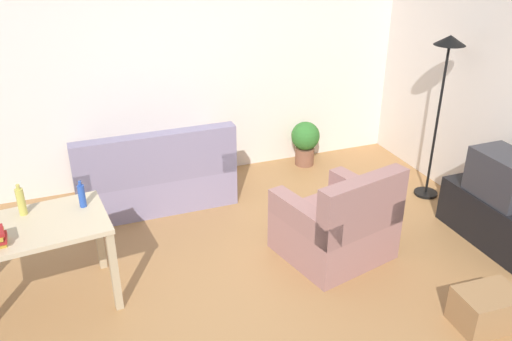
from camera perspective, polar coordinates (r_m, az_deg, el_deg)
ground_plane at (r=4.84m, az=1.01°, el=-10.75°), size 5.20×4.40×0.02m
wall_rear at (r=6.17m, az=-6.61°, el=11.40°), size 5.20×0.10×2.70m
couch at (r=5.84m, az=-10.97°, el=-0.71°), size 1.67×0.84×0.92m
tv_stand at (r=5.60m, az=24.45°, el=-4.81°), size 0.44×1.10×0.48m
tv at (r=5.40m, az=25.37°, el=-0.58°), size 0.41×0.60×0.44m
torchiere_lamp at (r=5.84m, az=19.82°, el=9.85°), size 0.32×0.32×1.81m
desk at (r=4.43m, az=-23.54°, el=-6.79°), size 1.26×0.82×0.76m
potted_plant at (r=6.66m, az=5.37°, el=3.29°), size 0.36×0.36×0.57m
armchair at (r=4.90m, az=8.87°, el=-5.93°), size 1.07×1.02×0.92m
storage_box at (r=4.55m, az=23.77°, el=-13.57°), size 0.50×0.37×0.30m
bottle_squat at (r=4.49m, az=-24.17°, el=-3.07°), size 0.06×0.06×0.26m
bottle_blue at (r=4.44m, az=-18.40°, el=-2.60°), size 0.06×0.06×0.23m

